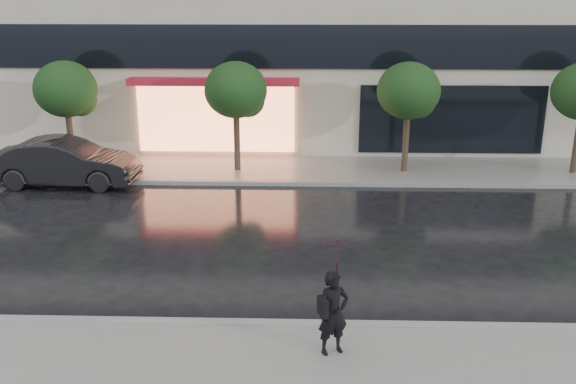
{
  "coord_description": "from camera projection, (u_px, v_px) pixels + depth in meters",
  "views": [
    {
      "loc": [
        -0.51,
        -12.26,
        6.52
      ],
      "look_at": [
        -0.98,
        3.46,
        1.4
      ],
      "focal_mm": 40.0,
      "sensor_mm": 36.0,
      "label": 1
    }
  ],
  "objects": [
    {
      "name": "ground",
      "position": [
        329.0,
        305.0,
        13.66
      ],
      "size": [
        120.0,
        120.0,
        0.0
      ],
      "primitive_type": "plane",
      "color": "black",
      "rests_on": "ground"
    },
    {
      "name": "tree_mid_east",
      "position": [
        410.0,
        93.0,
        22.2
      ],
      "size": [
        2.2,
        2.2,
        3.99
      ],
      "color": "#33261C",
      "rests_on": "ground"
    },
    {
      "name": "pedestrian_with_umbrella",
      "position": [
        336.0,
        279.0,
        11.26
      ],
      "size": [
        1.17,
        1.18,
        2.24
      ],
      "rotation": [
        0.0,
        0.0,
        0.41
      ],
      "color": "black",
      "rests_on": "sidewalk_near"
    },
    {
      "name": "curb_far",
      "position": [
        321.0,
        184.0,
        21.72
      ],
      "size": [
        60.0,
        0.25,
        0.14
      ],
      "primitive_type": "cube",
      "color": "gray",
      "rests_on": "ground"
    },
    {
      "name": "tree_mid_west",
      "position": [
        238.0,
        92.0,
        22.37
      ],
      "size": [
        2.2,
        2.2,
        3.99
      ],
      "color": "#33261C",
      "rests_on": "ground"
    },
    {
      "name": "curb_near",
      "position": [
        331.0,
        326.0,
        12.69
      ],
      "size": [
        60.0,
        0.25,
        0.14
      ],
      "primitive_type": "cube",
      "color": "gray",
      "rests_on": "ground"
    },
    {
      "name": "sidewalk_far",
      "position": [
        320.0,
        170.0,
        23.38
      ],
      "size": [
        60.0,
        3.5,
        0.12
      ],
      "primitive_type": "cube",
      "color": "slate",
      "rests_on": "ground"
    },
    {
      "name": "parked_car",
      "position": [
        65.0,
        163.0,
        21.55
      ],
      "size": [
        4.88,
        1.82,
        1.59
      ],
      "primitive_type": "imported",
      "rotation": [
        0.0,
        0.0,
        1.54
      ],
      "color": "black",
      "rests_on": "ground"
    },
    {
      "name": "tree_far_west",
      "position": [
        68.0,
        91.0,
        22.54
      ],
      "size": [
        2.2,
        2.2,
        3.99
      ],
      "color": "#33261C",
      "rests_on": "ground"
    }
  ]
}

